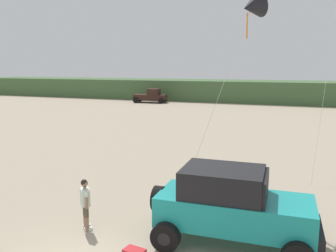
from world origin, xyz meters
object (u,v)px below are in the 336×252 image
(jeep, at_px, (232,205))
(person_watching, at_px, (85,202))
(distant_pickup, at_px, (151,96))
(kite_red_delta, at_px, (252,7))

(jeep, distance_m, person_watching, 4.56)
(distant_pickup, height_order, kite_red_delta, kite_red_delta)
(person_watching, relative_size, kite_red_delta, 0.21)
(jeep, bearing_deg, person_watching, -170.80)
(jeep, height_order, kite_red_delta, kite_red_delta)
(person_watching, bearing_deg, kite_red_delta, 47.15)
(jeep, relative_size, kite_red_delta, 0.62)
(distant_pickup, relative_size, kite_red_delta, 0.61)
(person_watching, height_order, distant_pickup, distant_pickup)
(jeep, distance_m, distant_pickup, 40.73)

